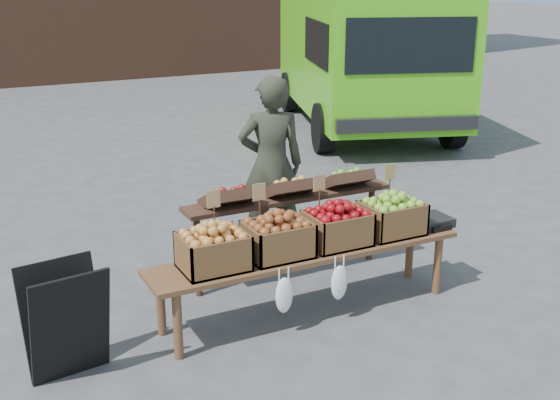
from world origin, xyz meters
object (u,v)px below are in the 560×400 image
crate_green_apples (392,218)px  crate_red_apples (337,228)px  delivery_van (364,61)px  chalkboard_sign (66,321)px  crate_golden_apples (213,252)px  crate_russet_pears (278,239)px  vendor (271,165)px  display_bench (307,282)px  back_table (289,224)px  weighing_scale (430,221)px

crate_green_apples → crate_red_apples: bearing=180.0°
delivery_van → chalkboard_sign: bearing=-118.5°
crate_golden_apples → crate_russet_pears: 0.55m
crate_green_apples → delivery_van: bearing=58.7°
delivery_van → crate_golden_apples: 7.79m
vendor → display_bench: vendor is taller
vendor → crate_golden_apples: 1.85m
chalkboard_sign → crate_golden_apples: bearing=-5.3°
chalkboard_sign → crate_red_apples: bearing=-6.5°
display_bench → crate_green_apples: (0.82, 0.00, 0.42)m
crate_russet_pears → crate_red_apples: size_ratio=1.00×
display_bench → crate_green_apples: 0.93m
crate_red_apples → crate_green_apples: bearing=0.0°
back_table → crate_golden_apples: size_ratio=4.20×
crate_green_apples → crate_russet_pears: bearing=180.0°
vendor → crate_green_apples: size_ratio=3.57×
back_table → crate_green_apples: size_ratio=4.20×
display_bench → weighing_scale: size_ratio=7.94×
vendor → display_bench: size_ratio=0.66×
delivery_van → crate_russet_pears: (-4.63, -5.80, -0.48)m
delivery_van → display_bench: 7.31m
crate_russet_pears → crate_red_apples: bearing=0.0°
crate_golden_apples → crate_green_apples: size_ratio=1.00×
delivery_van → crate_golden_apples: (-5.18, -5.80, -0.48)m
crate_golden_apples → weighing_scale: (2.08, 0.00, -0.10)m
back_table → crate_golden_apples: back_table is taller
display_bench → crate_golden_apples: 0.93m
vendor → crate_red_apples: bearing=104.8°
chalkboard_sign → vendor: bearing=24.3°
back_table → crate_green_apples: 0.97m
delivery_van → crate_red_apples: delivery_van is taller
crate_golden_apples → crate_red_apples: size_ratio=1.00×
display_bench → crate_golden_apples: bearing=180.0°
delivery_van → crate_red_apples: bearing=-106.4°
crate_russet_pears → crate_red_apples: (0.55, 0.00, 0.00)m
weighing_scale → delivery_van: bearing=61.8°
vendor → back_table: size_ratio=0.85×
crate_red_apples → crate_russet_pears: bearing=180.0°
weighing_scale → crate_red_apples: bearing=180.0°
back_table → crate_green_apples: bearing=-49.5°
back_table → crate_red_apples: (0.07, -0.72, 0.19)m
vendor → weighing_scale: bearing=140.6°
delivery_van → display_bench: bearing=-108.2°
crate_red_apples → chalkboard_sign: bearing=-178.7°
display_bench → crate_green_apples: crate_green_apples is taller
chalkboard_sign → crate_green_apples: 2.80m
vendor → weighing_scale: size_ratio=5.26×
delivery_van → back_table: (-4.15, -5.08, -0.67)m
delivery_van → chalkboard_sign: 8.64m
crate_golden_apples → weighing_scale: bearing=0.0°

